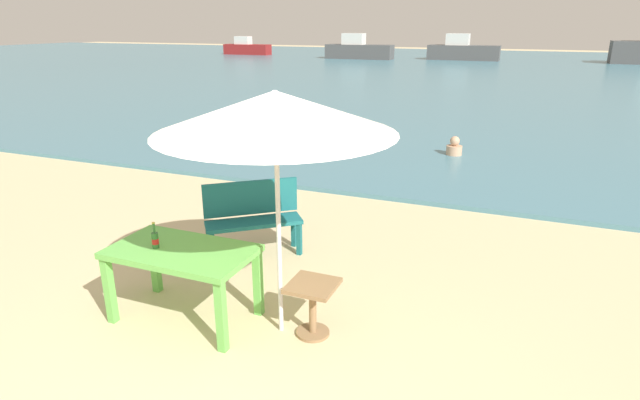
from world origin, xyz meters
TOP-DOWN VIEW (x-y plane):
  - ground_plane at (0.00, 0.00)m, footprint 120.00×120.00m
  - sea_water at (0.00, 30.00)m, footprint 120.00×50.00m
  - picnic_table_green at (-1.04, 0.71)m, footprint 1.40×0.80m
  - beer_bottle_amber at (-1.28, 0.64)m, footprint 0.07×0.07m
  - patio_umbrella at (-0.06, 0.87)m, footprint 2.10×2.10m
  - side_table_wood at (0.25, 0.92)m, footprint 0.44×0.44m
  - bench_teal_center at (-1.17, 2.33)m, footprint 1.16×1.04m
  - swimmer_person at (0.47, 8.35)m, footprint 0.34×0.34m
  - boat_cargo_ship at (-22.29, 39.06)m, footprint 4.26×1.16m
  - boat_tanker at (-3.51, 39.07)m, footprint 5.31×1.45m
  - boat_fishing_trawler at (-11.27, 37.32)m, footprint 5.28×1.44m

SIDE VIEW (x-z plane):
  - ground_plane at x=0.00m, z-range 0.00..0.00m
  - sea_water at x=0.00m, z-range 0.00..0.08m
  - swimmer_person at x=0.47m, z-range 0.03..0.44m
  - side_table_wood at x=0.25m, z-range 0.08..0.62m
  - bench_teal_center at x=-1.17m, z-range 0.07..1.02m
  - boat_cargo_ship at x=-22.29m, z-range -0.14..1.41m
  - picnic_table_green at x=-1.04m, z-range 0.27..1.03m
  - boat_fishing_trawler at x=-11.27m, z-range -0.19..1.73m
  - boat_tanker at x=-3.51m, z-range -0.19..1.74m
  - beer_bottle_amber at x=-1.28m, z-range 0.72..0.99m
  - patio_umbrella at x=-0.06m, z-range 0.97..3.27m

